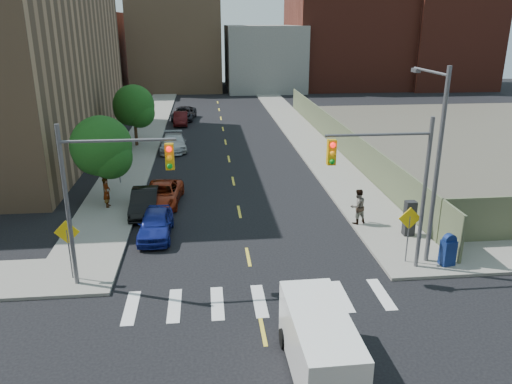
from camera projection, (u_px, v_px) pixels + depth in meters
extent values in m
plane|color=black|center=(270.00, 365.00, 16.40)|extent=(160.00, 160.00, 0.00)
cube|color=gray|center=(151.00, 123.00, 54.65)|extent=(3.50, 73.00, 0.15)
cube|color=gray|center=(290.00, 120.00, 56.16)|extent=(3.50, 73.00, 0.15)
cube|color=#565C41|center=(338.00, 136.00, 43.26)|extent=(0.12, 44.00, 2.50)
cube|color=#592319|center=(74.00, 52.00, 78.13)|extent=(14.00, 18.00, 12.00)
cube|color=#8C6B4C|center=(177.00, 41.00, 81.08)|extent=(14.00, 16.00, 15.00)
cube|color=gray|center=(263.00, 58.00, 81.38)|extent=(12.00, 16.00, 10.00)
cube|color=#592319|center=(345.00, 38.00, 83.64)|extent=(18.00, 18.00, 16.00)
cube|color=#592319|center=(442.00, 31.00, 82.99)|extent=(14.00, 16.00, 18.00)
cylinder|color=#59595E|center=(68.00, 210.00, 20.17)|extent=(0.18, 0.18, 7.00)
cylinder|color=#59595E|center=(118.00, 141.00, 19.48)|extent=(4.50, 0.12, 0.12)
cube|color=#E5A50C|center=(170.00, 157.00, 19.90)|extent=(0.35, 0.30, 1.05)
cylinder|color=#59595E|center=(424.00, 197.00, 21.63)|extent=(0.18, 0.18, 7.00)
cylinder|color=#59595E|center=(379.00, 135.00, 20.50)|extent=(4.50, 0.12, 0.12)
cube|color=#E5A50C|center=(331.00, 152.00, 20.54)|extent=(0.35, 0.30, 1.05)
cylinder|color=#59595E|center=(437.00, 171.00, 21.84)|extent=(0.20, 0.20, 9.00)
cylinder|color=#59595E|center=(431.00, 72.00, 22.11)|extent=(0.12, 3.50, 0.12)
cube|color=#59595E|center=(416.00, 70.00, 23.64)|extent=(0.25, 0.60, 0.18)
cylinder|color=#59595E|center=(70.00, 256.00, 21.36)|extent=(0.06, 0.06, 2.40)
cube|color=yellow|center=(67.00, 232.00, 21.00)|extent=(1.06, 0.04, 1.06)
cylinder|color=#59595E|center=(407.00, 241.00, 22.82)|extent=(0.06, 0.06, 2.40)
cube|color=yellow|center=(410.00, 218.00, 22.46)|extent=(1.06, 0.04, 1.06)
cylinder|color=#59595E|center=(119.00, 168.00, 34.06)|extent=(0.06, 0.06, 2.40)
cube|color=yellow|center=(118.00, 152.00, 33.70)|extent=(1.06, 0.04, 1.06)
cylinder|color=#332114|center=(105.00, 185.00, 30.24)|extent=(0.28, 0.28, 2.64)
sphere|color=#143F12|center=(101.00, 146.00, 29.45)|extent=(3.60, 3.60, 3.60)
sphere|color=#143F12|center=(110.00, 157.00, 29.42)|extent=(2.64, 2.64, 2.64)
sphere|color=#143F12|center=(96.00, 151.00, 29.93)|extent=(2.88, 2.88, 2.88)
cylinder|color=#332114|center=(136.00, 132.00, 44.34)|extent=(0.28, 0.28, 2.64)
sphere|color=#143F12|center=(134.00, 105.00, 43.56)|extent=(3.60, 3.60, 3.60)
sphere|color=#143F12|center=(140.00, 113.00, 43.52)|extent=(2.64, 2.64, 2.64)
sphere|color=#143F12|center=(130.00, 109.00, 44.03)|extent=(2.88, 2.88, 2.88)
imported|color=navy|center=(156.00, 224.00, 25.99)|extent=(1.75, 4.20, 1.42)
imported|color=black|center=(145.00, 202.00, 29.16)|extent=(1.55, 4.34, 1.42)
imported|color=maroon|center=(162.00, 194.00, 30.58)|extent=(2.63, 4.94, 1.32)
imported|color=#B4B8BC|center=(172.00, 143.00, 43.21)|extent=(1.99, 4.80, 1.39)
imported|color=#BABABA|center=(176.00, 142.00, 43.38)|extent=(2.14, 4.48, 1.48)
imported|color=#380B0C|center=(181.00, 118.00, 54.01)|extent=(1.53, 4.24, 1.39)
imported|color=black|center=(184.00, 113.00, 56.72)|extent=(2.90, 5.39, 1.44)
cube|color=white|center=(319.00, 344.00, 15.68)|extent=(1.87, 4.69, 1.97)
cube|color=black|center=(307.00, 306.00, 17.28)|extent=(1.68, 1.10, 0.81)
cylinder|color=black|center=(284.00, 338.00, 17.28)|extent=(0.26, 0.69, 0.68)
cylinder|color=black|center=(332.00, 335.00, 17.47)|extent=(0.26, 0.69, 0.68)
cube|color=navy|center=(448.00, 253.00, 22.67)|extent=(0.71, 0.59, 1.19)
cylinder|color=navy|center=(449.00, 240.00, 22.47)|extent=(0.66, 0.40, 0.61)
cube|color=black|center=(409.00, 218.00, 25.75)|extent=(0.56, 0.46, 1.85)
imported|color=gray|center=(107.00, 192.00, 29.69)|extent=(0.45, 0.67, 1.81)
imported|color=gray|center=(358.00, 206.00, 27.21)|extent=(1.13, 0.99, 1.96)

